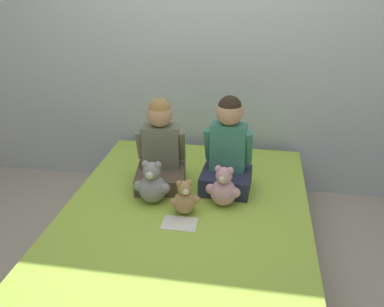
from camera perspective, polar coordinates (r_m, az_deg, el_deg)
The scene contains 9 objects.
ground_plane at distance 2.90m, azimuth -0.80°, elevation -14.65°, with size 14.00×14.00×0.00m, color #B2A899.
wall_behind_bed at distance 3.39m, azimuth 2.53°, elevation 14.87°, with size 8.00×0.06×2.50m.
bed at distance 2.77m, azimuth -0.82°, elevation -11.35°, with size 1.59×2.03×0.42m.
child_on_left at distance 2.85m, azimuth -4.42°, elevation 0.43°, with size 0.39×0.44×0.62m.
child_on_right at distance 2.76m, azimuth 5.02°, elevation 0.38°, with size 0.35×0.33×0.66m.
teddy_bear_held_by_left_child at distance 2.67m, azimuth -5.58°, elevation -4.39°, with size 0.25×0.19×0.29m.
teddy_bear_held_by_right_child at distance 2.64m, azimuth 4.43°, elevation -4.94°, with size 0.23×0.17×0.27m.
teddy_bear_between_children at distance 2.56m, azimuth -1.05°, elevation -6.42°, with size 0.18×0.15×0.23m.
sign_card at distance 2.50m, azimuth -1.76°, elevation -9.77°, with size 0.21×0.15×0.00m.
Camera 1 is at (0.40, -2.19, 1.85)m, focal length 38.00 mm.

